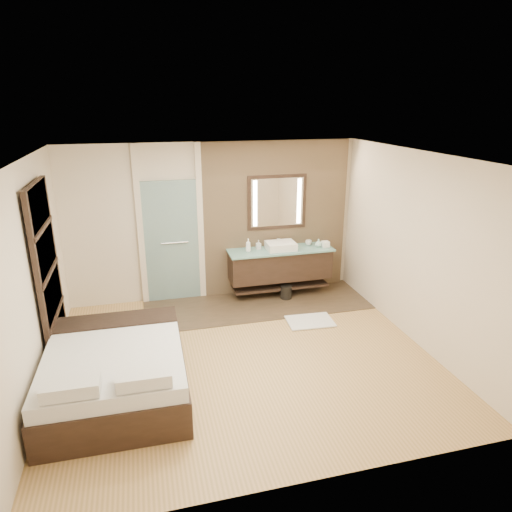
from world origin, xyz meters
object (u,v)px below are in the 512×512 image
object	(u,v)px
vanity	(280,264)
mirror_unit	(277,202)
waste_bin	(286,292)
bed	(116,371)

from	to	relation	value
vanity	mirror_unit	bearing A→B (deg)	90.00
vanity	waste_bin	distance (m)	0.51
mirror_unit	waste_bin	size ratio (longest dim) A/B	4.26
vanity	bed	distance (m)	3.63
mirror_unit	waste_bin	bearing A→B (deg)	-83.28
vanity	waste_bin	xyz separation A→B (m)	(0.05, -0.21, -0.46)
vanity	bed	xyz separation A→B (m)	(-2.75, -2.36, -0.26)
vanity	waste_bin	size ratio (longest dim) A/B	7.43
mirror_unit	bed	bearing A→B (deg)	-136.65
bed	mirror_unit	bearing A→B (deg)	44.21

